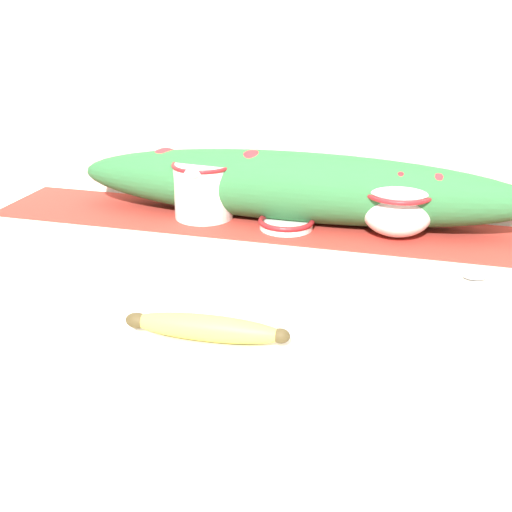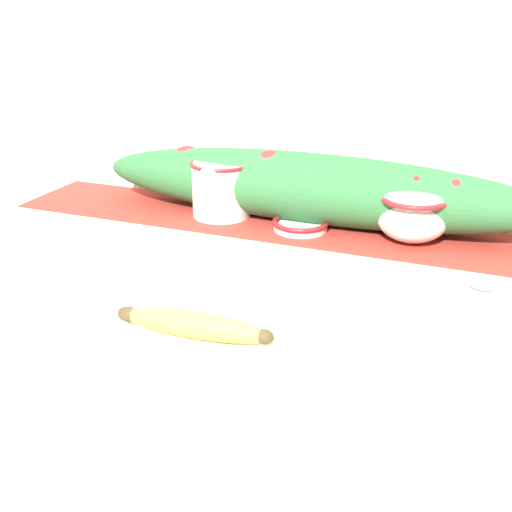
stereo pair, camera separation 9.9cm
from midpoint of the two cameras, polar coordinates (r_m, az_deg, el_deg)
countertop at (r=1.29m, az=-2.03°, el=-19.52°), size 1.33×0.70×0.87m
back_wall at (r=1.32m, az=2.53°, el=18.31°), size 2.13×0.04×2.40m
table_runner at (r=1.26m, az=0.91°, el=2.70°), size 1.23×0.21×0.00m
cream_pitcher at (r=1.30m, az=-6.87°, el=5.98°), size 0.12×0.14×0.12m
sugar_bowl at (r=1.21m, az=10.21°, el=4.27°), size 0.13×0.13×0.12m
small_dish at (r=1.24m, az=0.42°, el=2.90°), size 0.11×0.11×0.02m
banana at (r=0.86m, az=-7.80°, el=-6.44°), size 0.23×0.05×0.04m
spoon at (r=1.07m, az=15.76°, el=-1.79°), size 0.17×0.04×0.01m
poinsettia_garland at (r=1.27m, az=1.10°, el=6.22°), size 0.91×0.15×0.14m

